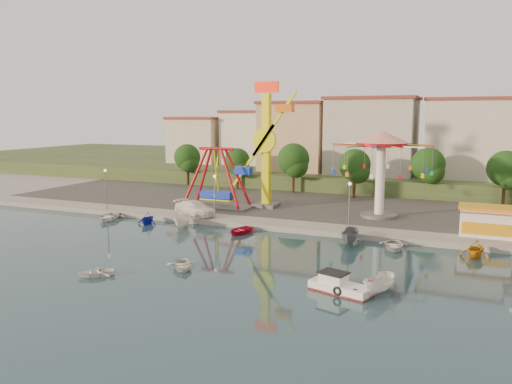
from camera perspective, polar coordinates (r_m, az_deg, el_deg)
The scene contains 34 objects.
ground at distance 44.95m, azimuth -3.33°, elevation -7.83°, with size 200.00×200.00×0.00m, color #152E3A.
quay_deck at distance 103.13m, azimuth 12.13°, elevation 1.65°, with size 200.00×100.00×0.60m, color #9E998E.
asphalt_pad at distance 72.24m, azimuth 7.28°, elevation -1.01°, with size 90.00×28.00×0.01m, color #4C4944.
hill_terrace at distance 107.88m, azimuth 12.66°, elevation 2.58°, with size 200.00×60.00×3.00m, color #384C26.
pirate_ship_ride at distance 66.85m, azimuth -4.53°, elevation 1.52°, with size 10.00×5.00×8.00m.
kamikaze_tower at distance 65.67m, azimuth 1.36°, elevation 5.03°, with size 6.07×3.10×16.50m.
wave_swinger at distance 61.30m, azimuth 14.11°, elevation 4.19°, with size 11.60×11.60×10.40m.
booth_left at distance 56.11m, azimuth 24.83°, elevation -3.01°, with size 5.40×3.78×3.08m.
lamp_post_0 at distance 67.96m, azimuth -16.75°, elevation 0.19°, with size 0.14×0.14×5.00m, color #59595E.
lamp_post_1 at distance 59.10m, azimuth -4.72°, elevation -0.72°, with size 0.14×0.14×5.00m, color #59595E.
lamp_post_2 at distance 53.65m, azimuth 10.59°, elevation -1.82°, with size 0.14×0.14×5.00m, color #59595E.
tree_0 at distance 88.32m, azimuth -7.86°, elevation 3.95°, with size 4.60×4.60×7.19m.
tree_1 at distance 83.01m, azimuth -2.17°, elevation 3.53°, with size 4.35×4.35×6.80m.
tree_2 at distance 78.82m, azimuth 4.30°, elevation 3.75°, with size 5.02×5.02×7.85m.
tree_3 at distance 74.83m, azimuth 11.22°, elevation 3.06°, with size 4.68×4.68×7.32m.
tree_4 at distance 76.41m, azimuth 19.05°, elevation 3.01°, with size 4.86×4.86×7.60m.
tree_5 at distance 74.58m, azimuth 26.63°, elevation 2.39°, with size 4.83×4.83×7.54m.
building_0 at distance 99.69m, azimuth -8.87°, elevation 6.48°, with size 9.26×9.53×11.87m, color beige.
building_1 at distance 98.79m, azimuth -1.23°, elevation 5.62°, with size 12.33×9.01×8.63m, color silver.
building_2 at distance 94.65m, azimuth 6.23°, elevation 6.22°, with size 11.95×9.28×11.23m, color tan.
building_3 at distance 88.56m, azimuth 14.22°, elevation 5.16°, with size 12.59×10.50×9.20m, color beige.
building_4 at distance 90.90m, azimuth 22.99°, elevation 4.83°, with size 10.75×9.23×9.24m, color beige.
cabin_motorboat at distance 37.65m, azimuth 9.44°, elevation -10.62°, with size 4.85×2.94×1.60m.
rowboat_a at distance 43.00m, azimuth -8.44°, elevation -8.22°, with size 2.38×3.33×0.69m, color silver.
rowboat_b at distance 42.77m, azimuth -17.80°, elevation -8.72°, with size 2.06×2.88×0.60m, color white.
skiff at distance 37.65m, azimuth 13.90°, elevation -10.28°, with size 1.40×3.73×1.44m, color white.
van at distance 61.81m, azimuth -6.98°, elevation -1.86°, with size 2.44×6.01×1.74m, color white.
moored_boat_0 at distance 64.17m, azimuth -16.48°, elevation -2.71°, with size 3.01×4.21×0.87m, color white.
moored_boat_1 at distance 60.68m, azimuth -12.31°, elevation -2.92°, with size 2.37×2.74×1.44m, color #131EAC.
moored_boat_2 at distance 58.05m, azimuth -8.40°, elevation -3.31°, with size 1.47×3.91×1.51m, color silver.
moored_boat_3 at distance 54.75m, azimuth -1.82°, elevation -4.37°, with size 2.60×3.64×0.75m, color #B60E29.
moored_boat_5 at distance 50.89m, azimuth 10.72°, elevation -5.05°, with size 1.56×4.15×1.60m, color slate.
moored_boat_6 at distance 50.30m, azimuth 15.44°, elevation -5.85°, with size 2.78×3.89×0.81m, color silver.
moored_boat_7 at distance 49.84m, azimuth 23.82°, elevation -5.94°, with size 2.70×3.13×1.65m, color orange.
Camera 1 is at (19.20, -38.54, 12.91)m, focal length 35.00 mm.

